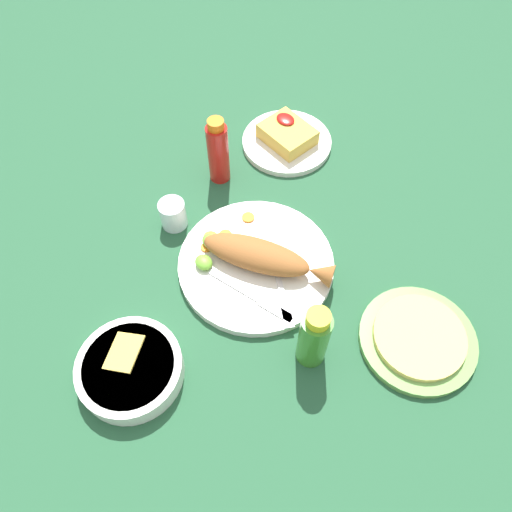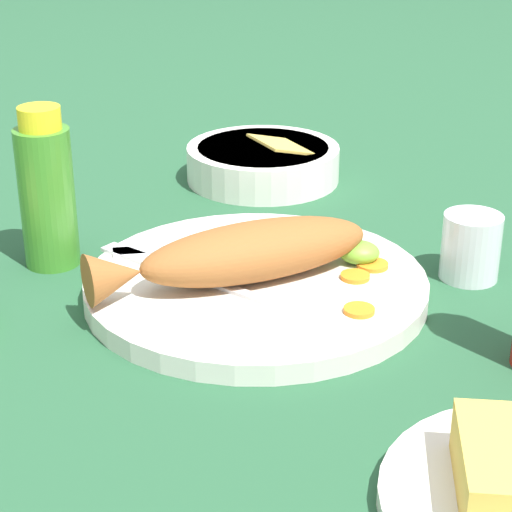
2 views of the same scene
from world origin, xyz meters
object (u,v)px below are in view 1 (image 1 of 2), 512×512
Objects in this scene: fried_fish at (263,257)px; tortilla_plate at (417,340)px; salt_cup at (173,215)px; main_plate at (256,264)px; hot_sauce_bottle_green at (314,337)px; fork_far at (255,298)px; hot_sauce_bottle_red at (218,152)px; fork_near at (281,289)px; side_plate_fries at (287,142)px; guacamole_bowl at (130,369)px.

fried_fish is 0.32m from tortilla_plate.
fried_fish is 0.21m from salt_cup.
hot_sauce_bottle_green is at bearing 166.46° from main_plate.
hot_sauce_bottle_green is 0.39m from salt_cup.
hot_sauce_bottle_green reaches higher than fork_far.
hot_sauce_bottle_red is 1.05× the size of hot_sauce_bottle_green.
salt_cup reaches higher than main_plate.
fork_near is 1.09× the size of hot_sauce_bottle_green.
fork_near is at bearing 138.97° from fried_fish.
fried_fish is 1.51× the size of fork_near.
side_plate_fries is at bearing 166.64° from fork_near.
main_plate is 1.66× the size of fork_far.
main_plate is 1.89× the size of hot_sauce_bottle_red.
main_plate is 0.26m from hot_sauce_bottle_red.
salt_cup reaches higher than tortilla_plate.
side_plate_fries is at bearing -87.49° from salt_cup.
guacamole_bowl reaches higher than main_plate.
fork_near is 0.27m from salt_cup.
fried_fish reaches higher than guacamole_bowl.
side_plate_fries is (0.01, -0.33, -0.02)m from salt_cup.
salt_cup is 0.30× the size of side_plate_fries.
main_plate is 1.47× the size of side_plate_fries.
fork_far is 0.15m from hot_sauce_bottle_green.
fork_near is at bearing 161.75° from hot_sauce_bottle_red.
guacamole_bowl reaches higher than side_plate_fries.
side_plate_fries is at bearing -53.20° from main_plate.
guacamole_bowl reaches higher than fork_far.
salt_cup reaches higher than side_plate_fries.
salt_cup is 0.33m from side_plate_fries.
fork_near reaches higher than side_plate_fries.
hot_sauce_bottle_green is (-0.19, 0.06, 0.03)m from fried_fish.
hot_sauce_bottle_red reaches higher than fried_fish.
fork_near is 0.92× the size of guacamole_bowl.
fork_near is at bearing 27.29° from tortilla_plate.
side_plate_fries is 0.99× the size of tortilla_plate.
salt_cup is at bearing -12.25° from fried_fish.
hot_sauce_bottle_red reaches higher than main_plate.
side_plate_fries is at bearing -68.41° from guacamole_bowl.
salt_cup is (-0.04, 0.15, -0.05)m from hot_sauce_bottle_red.
fork_far is 0.88× the size of tortilla_plate.
side_plate_fries is 0.62m from guacamole_bowl.
hot_sauce_bottle_red is 0.54m from tortilla_plate.
fork_near reaches higher than tortilla_plate.
main_plate is 0.21m from hot_sauce_bottle_green.
hot_sauce_bottle_red is 0.78× the size of side_plate_fries.
tortilla_plate is (-0.54, -0.02, -0.07)m from hot_sauce_bottle_red.
guacamole_bowl is (-0.21, 0.25, -0.00)m from salt_cup.
fork_near is at bearing 54.82° from fork_far.
main_plate is 0.04m from fried_fish.
hot_sauce_bottle_red is 0.77× the size of tortilla_plate.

